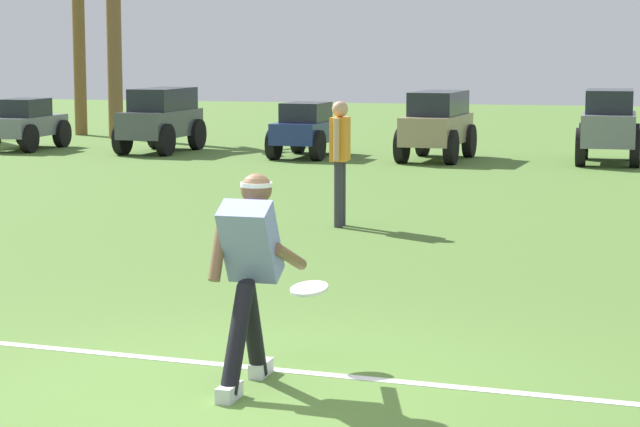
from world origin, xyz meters
The scene contains 11 objects.
ground_plane centered at (0.00, 0.00, 0.00)m, with size 80.00×80.00×0.00m, color #517631.
field_line_paint centered at (0.00, 0.70, 0.00)m, with size 27.66×0.10×0.01m, color white.
frisbee_thrower centered at (0.02, 0.33, 0.79)m, with size 0.48×1.12×1.40m.
frisbee_in_flight centered at (0.24, 1.01, 0.53)m, with size 0.36×0.36×0.08m.
teammate_near_sideline centered at (-1.14, 7.54, 0.94)m, with size 0.21×0.49×1.56m.
parked_car_slot_a centered at (-10.45, 16.98, 0.56)m, with size 1.09×2.20×1.10m.
parked_car_slot_b centered at (-7.39, 17.15, 0.72)m, with size 1.22×2.43×1.34m.
parked_car_slot_c centered at (-4.11, 16.79, 0.56)m, with size 1.17×2.23×1.10m.
parked_car_slot_d centered at (-1.47, 16.83, 0.72)m, with size 1.29×2.46×1.34m.
parked_car_slot_e centered at (1.82, 17.00, 0.74)m, with size 1.20×2.37×1.40m.
palm_tree_left_of_centre centered at (-9.91, 20.52, 2.95)m, with size 2.86×3.27×5.04m.
Camera 1 is at (2.54, -7.40, 2.25)m, focal length 70.00 mm.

